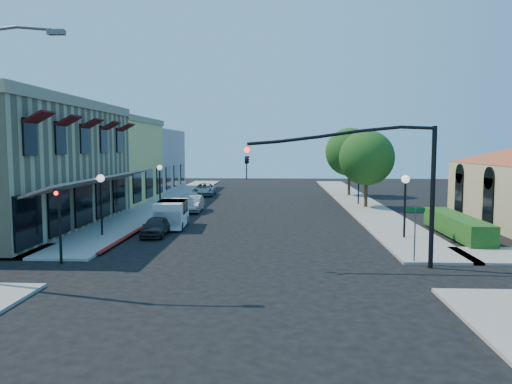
{
  "coord_description": "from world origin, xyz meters",
  "views": [
    {
      "loc": [
        1.53,
        -19.61,
        5.17
      ],
      "look_at": [
        0.28,
        8.11,
        2.6
      ],
      "focal_mm": 35.0,
      "sensor_mm": 36.0,
      "label": 1
    }
  ],
  "objects_px": {
    "lamppost_left_far": "(160,175)",
    "parked_car_c": "(189,199)",
    "signal_mast_arm": "(382,172)",
    "white_van": "(172,212)",
    "lamppost_right_far": "(359,174)",
    "secondary_signal": "(59,212)",
    "street_name_sign": "(415,226)",
    "lamppost_right_near": "(405,190)",
    "street_tree_b": "(350,152)",
    "lamppost_left_near": "(101,189)",
    "parked_car_b": "(193,204)",
    "street_tree_a": "(367,158)",
    "parked_car_d": "(204,190)",
    "parked_car_a": "(156,226)"
  },
  "relations": [
    {
      "from": "street_name_sign",
      "to": "parked_car_c",
      "type": "bearing_deg",
      "value": 123.2
    },
    {
      "from": "street_name_sign",
      "to": "parked_car_c",
      "type": "distance_m",
      "value": 25.05
    },
    {
      "from": "white_van",
      "to": "parked_car_c",
      "type": "distance_m",
      "value": 11.91
    },
    {
      "from": "lamppost_left_near",
      "to": "parked_car_b",
      "type": "bearing_deg",
      "value": 73.24
    },
    {
      "from": "parked_car_b",
      "to": "lamppost_right_far",
      "type": "bearing_deg",
      "value": 18.18
    },
    {
      "from": "white_van",
      "to": "parked_car_c",
      "type": "xyz_separation_m",
      "value": [
        -1.01,
        11.86,
        -0.45
      ]
    },
    {
      "from": "lamppost_left_near",
      "to": "parked_car_d",
      "type": "relative_size",
      "value": 0.79
    },
    {
      "from": "lamppost_left_far",
      "to": "parked_car_c",
      "type": "relative_size",
      "value": 0.96
    },
    {
      "from": "street_tree_b",
      "to": "lamppost_right_far",
      "type": "height_order",
      "value": "street_tree_b"
    },
    {
      "from": "lamppost_left_far",
      "to": "lamppost_right_near",
      "type": "xyz_separation_m",
      "value": [
        17.0,
        -14.0,
        0.0
      ]
    },
    {
      "from": "signal_mast_arm",
      "to": "white_van",
      "type": "distance_m",
      "value": 15.08
    },
    {
      "from": "secondary_signal",
      "to": "lamppost_left_near",
      "type": "height_order",
      "value": "lamppost_left_near"
    },
    {
      "from": "signal_mast_arm",
      "to": "street_tree_a",
      "type": "bearing_deg",
      "value": 81.83
    },
    {
      "from": "lamppost_right_far",
      "to": "parked_car_b",
      "type": "bearing_deg",
      "value": -159.93
    },
    {
      "from": "street_tree_b",
      "to": "lamppost_right_near",
      "type": "relative_size",
      "value": 1.97
    },
    {
      "from": "signal_mast_arm",
      "to": "parked_car_c",
      "type": "xyz_separation_m",
      "value": [
        -12.06,
        21.64,
        -3.55
      ]
    },
    {
      "from": "parked_car_d",
      "to": "street_tree_a",
      "type": "bearing_deg",
      "value": -36.12
    },
    {
      "from": "street_tree_b",
      "to": "lamppost_right_far",
      "type": "distance_m",
      "value": 8.21
    },
    {
      "from": "lamppost_right_far",
      "to": "white_van",
      "type": "relative_size",
      "value": 0.91
    },
    {
      "from": "secondary_signal",
      "to": "white_van",
      "type": "xyz_separation_m",
      "value": [
        2.81,
        9.87,
        -1.33
      ]
    },
    {
      "from": "lamppost_left_far",
      "to": "secondary_signal",
      "type": "bearing_deg",
      "value": -88.61
    },
    {
      "from": "secondary_signal",
      "to": "white_van",
      "type": "height_order",
      "value": "secondary_signal"
    },
    {
      "from": "lamppost_right_far",
      "to": "parked_car_d",
      "type": "height_order",
      "value": "lamppost_right_far"
    },
    {
      "from": "lamppost_left_near",
      "to": "lamppost_right_near",
      "type": "relative_size",
      "value": 1.0
    },
    {
      "from": "street_tree_b",
      "to": "white_van",
      "type": "xyz_separation_m",
      "value": [
        -13.99,
        -20.72,
        -3.56
      ]
    },
    {
      "from": "lamppost_right_near",
      "to": "lamppost_left_far",
      "type": "bearing_deg",
      "value": 140.53
    },
    {
      "from": "secondary_signal",
      "to": "parked_car_c",
      "type": "relative_size",
      "value": 0.89
    },
    {
      "from": "lamppost_left_near",
      "to": "white_van",
      "type": "xyz_separation_m",
      "value": [
        3.31,
        3.28,
        -1.75
      ]
    },
    {
      "from": "lamppost_right_far",
      "to": "parked_car_b",
      "type": "distance_m",
      "value": 14.72
    },
    {
      "from": "lamppost_right_near",
      "to": "parked_car_b",
      "type": "distance_m",
      "value": 17.68
    },
    {
      "from": "signal_mast_arm",
      "to": "parked_car_c",
      "type": "relative_size",
      "value": 2.14
    },
    {
      "from": "street_name_sign",
      "to": "secondary_signal",
      "type": "bearing_deg",
      "value": -177.07
    },
    {
      "from": "parked_car_b",
      "to": "street_name_sign",
      "type": "bearing_deg",
      "value": -54.83
    },
    {
      "from": "street_name_sign",
      "to": "parked_car_a",
      "type": "distance_m",
      "value": 14.47
    },
    {
      "from": "lamppost_left_far",
      "to": "parked_car_b",
      "type": "bearing_deg",
      "value": -42.16
    },
    {
      "from": "secondary_signal",
      "to": "street_name_sign",
      "type": "xyz_separation_m",
      "value": [
        15.5,
        0.79,
        -0.62
      ]
    },
    {
      "from": "street_tree_a",
      "to": "lamppost_right_far",
      "type": "height_order",
      "value": "street_tree_a"
    },
    {
      "from": "lamppost_right_near",
      "to": "street_name_sign",
      "type": "bearing_deg",
      "value": -99.78
    },
    {
      "from": "parked_car_a",
      "to": "street_tree_a",
      "type": "bearing_deg",
      "value": 42.29
    },
    {
      "from": "parked_car_b",
      "to": "lamppost_left_near",
      "type": "bearing_deg",
      "value": -108.65
    },
    {
      "from": "street_tree_b",
      "to": "white_van",
      "type": "bearing_deg",
      "value": -124.02
    },
    {
      "from": "lamppost_right_near",
      "to": "lamppost_right_far",
      "type": "bearing_deg",
      "value": 90.0
    },
    {
      "from": "white_van",
      "to": "parked_car_b",
      "type": "distance_m",
      "value": 7.73
    },
    {
      "from": "signal_mast_arm",
      "to": "parked_car_a",
      "type": "distance_m",
      "value": 13.77
    },
    {
      "from": "street_tree_b",
      "to": "signal_mast_arm",
      "type": "height_order",
      "value": "street_tree_b"
    },
    {
      "from": "street_name_sign",
      "to": "lamppost_right_near",
      "type": "bearing_deg",
      "value": 80.22
    },
    {
      "from": "white_van",
      "to": "secondary_signal",
      "type": "bearing_deg",
      "value": -105.89
    },
    {
      "from": "lamppost_left_far",
      "to": "parked_car_d",
      "type": "relative_size",
      "value": 0.79
    },
    {
      "from": "street_tree_a",
      "to": "parked_car_b",
      "type": "xyz_separation_m",
      "value": [
        -13.99,
        -3.0,
        -3.56
      ]
    },
    {
      "from": "street_tree_b",
      "to": "lamppost_left_near",
      "type": "height_order",
      "value": "street_tree_b"
    }
  ]
}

